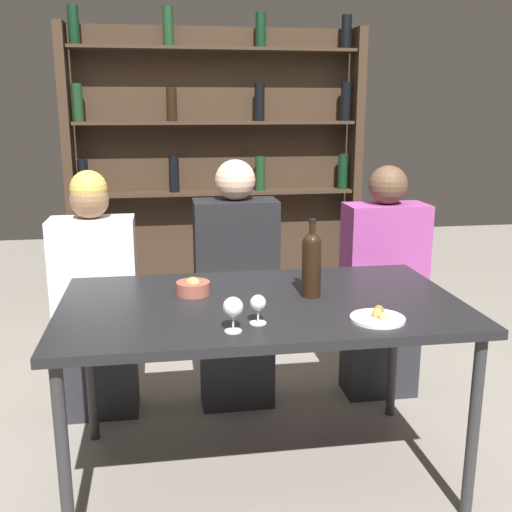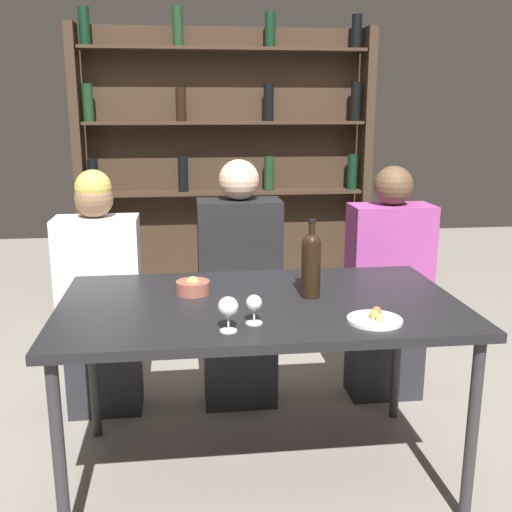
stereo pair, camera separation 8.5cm
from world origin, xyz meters
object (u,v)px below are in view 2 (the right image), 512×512
(wine_bottle, at_px, (311,262))
(seated_person_right, at_px, (388,292))
(snack_bowl, at_px, (193,287))
(food_plate_0, at_px, (375,318))
(seated_person_left, at_px, (101,301))
(wine_glass_0, at_px, (254,304))
(wine_glass_1, at_px, (228,308))
(seated_person_center, at_px, (240,293))

(wine_bottle, distance_m, seated_person_right, 0.88)
(snack_bowl, relative_size, seated_person_right, 0.11)
(food_plate_0, xyz_separation_m, seated_person_left, (-1.09, 0.92, -0.19))
(wine_bottle, bearing_deg, seated_person_left, 146.38)
(wine_glass_0, distance_m, wine_glass_1, 0.12)
(wine_bottle, xyz_separation_m, seated_person_center, (-0.23, 0.61, -0.31))
(wine_glass_0, distance_m, seated_person_center, 0.93)
(food_plate_0, height_order, seated_person_left, seated_person_left)
(seated_person_left, bearing_deg, wine_glass_0, -53.65)
(wine_glass_0, xyz_separation_m, snack_bowl, (-0.21, 0.38, -0.04))
(food_plate_0, height_order, seated_person_center, seated_person_center)
(wine_glass_1, xyz_separation_m, snack_bowl, (-0.11, 0.44, -0.06))
(wine_glass_0, height_order, seated_person_center, seated_person_center)
(wine_bottle, bearing_deg, wine_glass_0, -133.03)
(wine_bottle, xyz_separation_m, snack_bowl, (-0.47, 0.10, -0.11))
(wine_glass_0, xyz_separation_m, food_plate_0, (0.43, -0.03, -0.06))
(wine_glass_0, xyz_separation_m, wine_glass_1, (-0.10, -0.06, 0.01))
(wine_glass_0, distance_m, snack_bowl, 0.43)
(wine_glass_0, height_order, seated_person_right, seated_person_right)
(food_plate_0, xyz_separation_m, seated_person_center, (-0.40, 0.92, -0.18))
(wine_glass_0, relative_size, wine_glass_1, 0.86)
(food_plate_0, bearing_deg, wine_bottle, 118.78)
(seated_person_left, relative_size, seated_person_center, 0.97)
(wine_glass_1, bearing_deg, food_plate_0, 3.90)
(food_plate_0, distance_m, snack_bowl, 0.76)
(snack_bowl, bearing_deg, wine_glass_1, -75.77)
(wine_glass_1, distance_m, snack_bowl, 0.46)
(wine_glass_0, bearing_deg, snack_bowl, 118.82)
(snack_bowl, bearing_deg, seated_person_right, 26.90)
(wine_bottle, xyz_separation_m, food_plate_0, (0.17, -0.31, -0.13))
(wine_glass_1, relative_size, snack_bowl, 0.89)
(seated_person_left, xyz_separation_m, seated_person_right, (1.47, 0.00, -0.01))
(wine_glass_1, height_order, food_plate_0, wine_glass_1)
(seated_person_center, bearing_deg, wine_bottle, -69.28)
(seated_person_left, distance_m, seated_person_center, 0.69)
(wine_bottle, distance_m, wine_glass_1, 0.50)
(food_plate_0, relative_size, seated_person_center, 0.16)
(wine_glass_0, bearing_deg, wine_glass_1, -146.03)
(seated_person_center, height_order, seated_person_right, seated_person_center)
(food_plate_0, bearing_deg, seated_person_left, 139.79)
(seated_person_center, bearing_deg, seated_person_right, 0.00)
(seated_person_right, bearing_deg, seated_person_left, -180.00)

